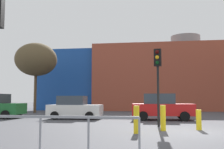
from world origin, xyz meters
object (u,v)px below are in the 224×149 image
object	(u,v)px
bare_tree_0	(36,60)
bollard_yellow_0	(199,120)
traffic_light_island	(158,69)
bollard_yellow_2	(136,120)
bollard_yellow_1	(163,118)
parked_car_2	(162,107)
parked_car_1	(75,107)

from	to	relation	value
bare_tree_0	bollard_yellow_0	size ratio (longest dim) A/B	7.95
traffic_light_island	bollard_yellow_0	distance (m)	3.24
bollard_yellow_2	bollard_yellow_0	bearing A→B (deg)	30.49
bollard_yellow_0	bollard_yellow_1	world-z (taller)	bollard_yellow_1
bare_tree_0	bollard_yellow_2	xyz separation A→B (m)	(11.32, -15.30, -5.02)
parked_car_2	bollard_yellow_1	distance (m)	6.20
parked_car_2	bollard_yellow_1	world-z (taller)	parked_car_2
parked_car_1	bollard_yellow_0	size ratio (longest dim) A/B	4.09
traffic_light_island	parked_car_2	bearing A→B (deg)	-173.10
parked_car_2	traffic_light_island	distance (m)	5.04
parked_car_2	traffic_light_island	size ratio (longest dim) A/B	1.02
traffic_light_island	bollard_yellow_1	size ratio (longest dim) A/B	3.53
bare_tree_0	bollard_yellow_1	xyz separation A→B (m)	(12.46, -14.22, -5.02)
bollard_yellow_0	bollard_yellow_1	size ratio (longest dim) A/B	0.81
bollard_yellow_1	parked_car_2	bearing A→B (deg)	87.67
parked_car_1	bollard_yellow_2	bearing A→B (deg)	-56.94
bollard_yellow_0	bollard_yellow_1	bearing A→B (deg)	-161.46
bollard_yellow_0	bollard_yellow_2	distance (m)	3.23
parked_car_2	bollard_yellow_1	bearing A→B (deg)	-92.33
bollard_yellow_2	bollard_yellow_1	bearing A→B (deg)	43.66
traffic_light_island	bollard_yellow_2	xyz separation A→B (m)	(-0.99, -2.70, -2.38)
bollard_yellow_2	parked_car_1	bearing A→B (deg)	123.06
traffic_light_island	bollard_yellow_1	bearing A→B (deg)	17.02
parked_car_1	bollard_yellow_1	xyz separation A→B (m)	(5.87, -6.19, -0.25)
traffic_light_island	bare_tree_0	distance (m)	17.82
traffic_light_island	bollard_yellow_2	bearing A→B (deg)	-8.31
traffic_light_island	bollard_yellow_1	distance (m)	2.88
parked_car_2	traffic_light_island	xyz separation A→B (m)	(-0.40, -4.58, 2.07)
parked_car_1	bollard_yellow_1	bearing A→B (deg)	-46.50
bare_tree_0	bollard_yellow_2	bearing A→B (deg)	-53.50
traffic_light_island	bare_tree_0	bearing A→B (deg)	-123.79
parked_car_1	bollard_yellow_0	distance (m)	9.40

